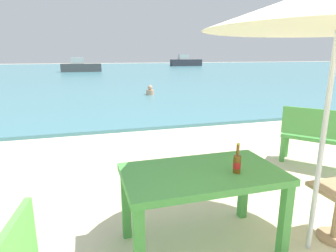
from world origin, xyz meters
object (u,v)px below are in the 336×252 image
(bench_green_left, at_px, (323,134))
(boat_tanker, at_px, (186,62))
(boat_ferry, at_px, (81,67))
(swimmer_person, at_px, (150,91))
(beer_bottle_amber, at_px, (237,163))
(picnic_table_green, at_px, (202,182))

(bench_green_left, height_order, boat_tanker, boat_tanker)
(boat_ferry, bearing_deg, boat_tanker, 35.82)
(bench_green_left, distance_m, swimmer_person, 8.50)
(swimmer_person, distance_m, boat_ferry, 18.33)
(beer_bottle_amber, xyz_separation_m, bench_green_left, (2.32, 1.40, -0.31))
(picnic_table_green, bearing_deg, bench_green_left, 26.38)
(beer_bottle_amber, height_order, boat_ferry, boat_ferry)
(swimmer_person, xyz_separation_m, boat_tanker, (12.01, 28.82, 0.44))
(picnic_table_green, xyz_separation_m, boat_tanker, (13.76, 38.55, 0.03))
(swimmer_person, bearing_deg, bench_green_left, -84.38)
(swimmer_person, relative_size, boat_tanker, 0.09)
(swimmer_person, relative_size, boat_ferry, 0.11)
(picnic_table_green, xyz_separation_m, bench_green_left, (2.58, 1.28, -0.11))
(bench_green_left, relative_size, swimmer_person, 2.78)
(picnic_table_green, bearing_deg, beer_bottle_amber, -24.09)
(swimmer_person, height_order, boat_ferry, boat_ferry)
(boat_ferry, bearing_deg, beer_bottle_amber, -87.21)
(boat_ferry, bearing_deg, bench_green_left, -82.12)
(picnic_table_green, relative_size, boat_tanker, 0.31)
(picnic_table_green, xyz_separation_m, boat_ferry, (-1.09, 27.83, -0.07))
(picnic_table_green, xyz_separation_m, beer_bottle_amber, (0.27, -0.12, 0.20))
(picnic_table_green, distance_m, swimmer_person, 9.90)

